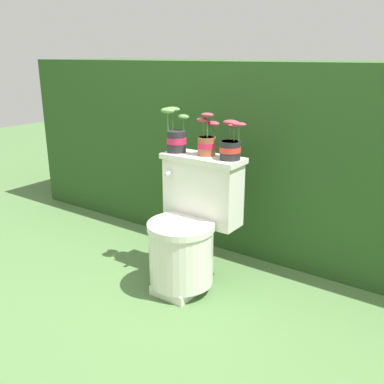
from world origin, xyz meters
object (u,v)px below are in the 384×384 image
(toilet, at_px, (189,229))
(potted_plant_left, at_px, (176,136))
(potted_plant_midleft, at_px, (206,140))
(potted_plant_middle, at_px, (231,145))

(toilet, relative_size, potted_plant_left, 2.92)
(potted_plant_midleft, distance_m, potted_plant_middle, 0.16)
(potted_plant_left, bearing_deg, potted_plant_middle, 3.61)
(potted_plant_midleft, bearing_deg, potted_plant_left, -170.82)
(toilet, xyz_separation_m, potted_plant_middle, (0.17, 0.14, 0.47))
(toilet, xyz_separation_m, potted_plant_midleft, (0.01, 0.15, 0.48))
(potted_plant_left, xyz_separation_m, potted_plant_middle, (0.35, 0.02, -0.02))
(potted_plant_left, relative_size, potted_plant_middle, 1.23)
(potted_plant_middle, bearing_deg, potted_plant_left, -176.39)
(potted_plant_left, height_order, potted_plant_midleft, potted_plant_left)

